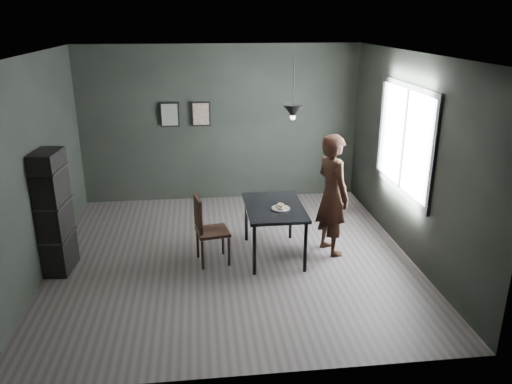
{
  "coord_description": "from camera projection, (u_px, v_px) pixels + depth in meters",
  "views": [
    {
      "loc": [
        -0.41,
        -6.39,
        3.25
      ],
      "look_at": [
        0.35,
        0.05,
        0.95
      ],
      "focal_mm": 35.0,
      "sensor_mm": 36.0,
      "label": 1
    }
  ],
  "objects": [
    {
      "name": "back_wall",
      "position": [
        221.0,
        124.0,
        8.99
      ],
      "size": [
        5.0,
        0.1,
        2.8
      ],
      "primitive_type": "cube",
      "color": "black",
      "rests_on": "ground"
    },
    {
      "name": "donut_pile",
      "position": [
        281.0,
        207.0,
        6.8
      ],
      "size": [
        0.17,
        0.17,
        0.08
      ],
      "rotation": [
        0.0,
        0.0,
        0.3
      ],
      "color": "beige",
      "rests_on": "white_plate"
    },
    {
      "name": "ceiling",
      "position": [
        228.0,
        54.0,
        6.18
      ],
      "size": [
        5.0,
        5.0,
        0.02
      ],
      "color": "silver",
      "rests_on": "ground"
    },
    {
      "name": "wood_chair",
      "position": [
        206.0,
        225.0,
        6.77
      ],
      "size": [
        0.49,
        0.49,
        0.98
      ],
      "rotation": [
        0.0,
        0.0,
        0.17
      ],
      "color": "black",
      "rests_on": "ground"
    },
    {
      "name": "cafe_table",
      "position": [
        274.0,
        211.0,
        6.96
      ],
      "size": [
        0.8,
        1.2,
        0.75
      ],
      "color": "black",
      "rests_on": "ground"
    },
    {
      "name": "shelf_unit",
      "position": [
        54.0,
        213.0,
        6.5
      ],
      "size": [
        0.36,
        0.58,
        1.65
      ],
      "primitive_type": "cube",
      "rotation": [
        0.0,
        0.0,
        -0.1
      ],
      "color": "black",
      "rests_on": "ground"
    },
    {
      "name": "pendant_lamp",
      "position": [
        293.0,
        111.0,
        6.62
      ],
      "size": [
        0.28,
        0.28,
        0.86
      ],
      "color": "black",
      "rests_on": "ground"
    },
    {
      "name": "woman",
      "position": [
        332.0,
        195.0,
        7.0
      ],
      "size": [
        0.59,
        0.74,
        1.75
      ],
      "primitive_type": "imported",
      "rotation": [
        0.0,
        0.0,
        1.88
      ],
      "color": "black",
      "rests_on": "ground"
    },
    {
      "name": "framed_print_right",
      "position": [
        201.0,
        114.0,
        8.85
      ],
      "size": [
        0.34,
        0.04,
        0.44
      ],
      "color": "black",
      "rests_on": "ground"
    },
    {
      "name": "ground",
      "position": [
        232.0,
        257.0,
        7.11
      ],
      "size": [
        5.0,
        5.0,
        0.0
      ],
      "primitive_type": "plane",
      "color": "#383230",
      "rests_on": "ground"
    },
    {
      "name": "window_assembly",
      "position": [
        404.0,
        139.0,
        7.04
      ],
      "size": [
        0.04,
        1.96,
        1.56
      ],
      "color": "white",
      "rests_on": "ground"
    },
    {
      "name": "white_plate",
      "position": [
        281.0,
        209.0,
        6.81
      ],
      "size": [
        0.23,
        0.23,
        0.01
      ],
      "primitive_type": "cylinder",
      "color": "white",
      "rests_on": "cafe_table"
    },
    {
      "name": "framed_print_left",
      "position": [
        170.0,
        115.0,
        8.79
      ],
      "size": [
        0.34,
        0.04,
        0.44
      ],
      "color": "black",
      "rests_on": "ground"
    }
  ]
}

